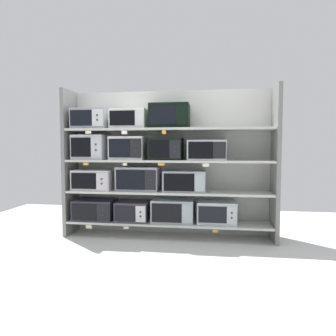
# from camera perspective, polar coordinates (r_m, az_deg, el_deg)

# --- Properties ---
(ground) EXTENTS (6.75, 6.00, 0.02)m
(ground) POSITION_cam_1_polar(r_m,az_deg,el_deg) (3.40, -2.46, -17.50)
(ground) COLOR silver
(back_panel) EXTENTS (2.95, 0.04, 2.03)m
(back_panel) POSITION_cam_1_polar(r_m,az_deg,el_deg) (4.40, 0.44, 1.04)
(back_panel) COLOR #B2B2AD
(back_panel) RESTS_ON ground
(upright_left) EXTENTS (0.05, 0.44, 2.03)m
(upright_left) POSITION_cam_1_polar(r_m,az_deg,el_deg) (4.57, -17.73, 0.96)
(upright_left) COLOR slate
(upright_left) RESTS_ON ground
(upright_right) EXTENTS (0.05, 0.44, 2.03)m
(upright_right) POSITION_cam_1_polar(r_m,az_deg,el_deg) (4.20, 19.35, 0.70)
(upright_right) COLOR slate
(upright_right) RESTS_ON ground
(shelf_0) EXTENTS (2.75, 0.44, 0.03)m
(shelf_0) POSITION_cam_1_polar(r_m,az_deg,el_deg) (4.28, 0.00, -10.07)
(shelf_0) COLOR beige
(shelf_0) RESTS_ON ground
(microwave_0) EXTENTS (0.56, 0.44, 0.28)m
(microwave_0) POSITION_cam_1_polar(r_m,az_deg,el_deg) (4.50, -13.32, -7.47)
(microwave_0) COLOR #292637
(microwave_0) RESTS_ON shelf_0
(microwave_1) EXTENTS (0.45, 0.42, 0.27)m
(microwave_1) POSITION_cam_1_polar(r_m,az_deg,el_deg) (4.33, -6.46, -7.89)
(microwave_1) COLOR #352E3A
(microwave_1) RESTS_ON shelf_0
(microwave_2) EXTENTS (0.57, 0.36, 0.30)m
(microwave_2) POSITION_cam_1_polar(r_m,az_deg,el_deg) (4.23, 0.92, -7.91)
(microwave_2) COLOR #97A6AC
(microwave_2) RESTS_ON shelf_0
(microwave_3) EXTENTS (0.52, 0.34, 0.29)m
(microwave_3) POSITION_cam_1_polar(r_m,az_deg,el_deg) (4.20, 9.05, -8.12)
(microwave_3) COLOR #B5BEC1
(microwave_3) RESTS_ON shelf_0
(price_tag_0) EXTENTS (0.09, 0.00, 0.04)m
(price_tag_0) POSITION_cam_1_polar(r_m,az_deg,el_deg) (4.35, -14.50, -10.54)
(price_tag_0) COLOR beige
(price_tag_1) EXTENTS (0.07, 0.00, 0.03)m
(price_tag_1) POSITION_cam_1_polar(r_m,az_deg,el_deg) (4.18, -7.78, -10.95)
(price_tag_1) COLOR beige
(price_tag_2) EXTENTS (0.06, 0.00, 0.03)m
(price_tag_2) POSITION_cam_1_polar(r_m,az_deg,el_deg) (4.03, 8.76, -11.53)
(price_tag_2) COLOR orange
(shelf_1) EXTENTS (2.75, 0.44, 0.03)m
(shelf_1) POSITION_cam_1_polar(r_m,az_deg,el_deg) (4.20, 0.00, -4.45)
(shelf_1) COLOR beige
(microwave_4) EXTENTS (0.54, 0.42, 0.28)m
(microwave_4) POSITION_cam_1_polar(r_m,az_deg,el_deg) (4.44, -13.49, -2.10)
(microwave_4) COLOR #BCB6BD
(microwave_4) RESTS_ON shelf_1
(microwave_5) EXTENTS (0.58, 0.35, 0.32)m
(microwave_5) POSITION_cam_1_polar(r_m,az_deg,el_deg) (4.25, -5.53, -1.97)
(microwave_5) COLOR #979AA9
(microwave_5) RESTS_ON shelf_1
(microwave_6) EXTENTS (0.56, 0.39, 0.28)m
(microwave_6) POSITION_cam_1_polar(r_m,az_deg,el_deg) (4.15, 3.13, -2.42)
(microwave_6) COLOR #9AA2A8
(microwave_6) RESTS_ON shelf_1
(shelf_2) EXTENTS (2.75, 0.44, 0.03)m
(shelf_2) POSITION_cam_1_polar(r_m,az_deg,el_deg) (4.16, 0.00, 1.33)
(shelf_2) COLOR beige
(microwave_7) EXTENTS (0.45, 0.38, 0.34)m
(microwave_7) POSITION_cam_1_polar(r_m,az_deg,el_deg) (4.44, -14.14, 3.75)
(microwave_7) COLOR #B7BDC3
(microwave_7) RESTS_ON shelf_2
(microwave_8) EXTENTS (0.47, 0.35, 0.32)m
(microwave_8) POSITION_cam_1_polar(r_m,az_deg,el_deg) (4.26, -7.44, 3.68)
(microwave_8) COLOR white
(microwave_8) RESTS_ON shelf_2
(microwave_9) EXTENTS (0.44, 0.41, 0.29)m
(microwave_9) POSITION_cam_1_polar(r_m,az_deg,el_deg) (4.15, -0.35, 3.55)
(microwave_9) COLOR black
(microwave_9) RESTS_ON shelf_2
(microwave_10) EXTENTS (0.50, 0.43, 0.26)m
(microwave_10) POSITION_cam_1_polar(r_m,az_deg,el_deg) (4.11, 7.22, 3.31)
(microwave_10) COLOR #B5B6B9
(microwave_10) RESTS_ON shelf_2
(price_tag_3) EXTENTS (0.07, 0.00, 0.03)m
(price_tag_3) POSITION_cam_1_polar(r_m,az_deg,el_deg) (4.23, -15.02, 0.74)
(price_tag_3) COLOR orange
(price_tag_4) EXTENTS (0.06, 0.00, 0.04)m
(price_tag_4) POSITION_cam_1_polar(r_m,az_deg,el_deg) (4.05, -8.02, 0.68)
(price_tag_4) COLOR beige
(price_tag_5) EXTENTS (0.08, 0.00, 0.03)m
(price_tag_5) POSITION_cam_1_polar(r_m,az_deg,el_deg) (3.94, -1.26, 0.68)
(price_tag_5) COLOR orange
(price_tag_6) EXTENTS (0.08, 0.00, 0.04)m
(price_tag_6) POSITION_cam_1_polar(r_m,az_deg,el_deg) (3.89, 7.06, 0.54)
(price_tag_6) COLOR beige
(shelf_3) EXTENTS (2.75, 0.44, 0.03)m
(shelf_3) POSITION_cam_1_polar(r_m,az_deg,el_deg) (4.16, 0.00, 7.15)
(shelf_3) COLOR beige
(microwave_11) EXTENTS (0.48, 0.40, 0.28)m
(microwave_11) POSITION_cam_1_polar(r_m,az_deg,el_deg) (4.45, -14.01, 8.81)
(microwave_11) COLOR #989DA3
(microwave_11) RESTS_ON shelf_3
(microwave_12) EXTENTS (0.48, 0.33, 0.26)m
(microwave_12) POSITION_cam_1_polar(r_m,az_deg,el_deg) (4.28, -7.22, 9.01)
(microwave_12) COLOR white
(microwave_12) RESTS_ON shelf_3
(microwave_13) EXTENTS (0.52, 0.37, 0.32)m
(microwave_13) POSITION_cam_1_polar(r_m,az_deg,el_deg) (4.17, 0.31, 9.59)
(microwave_13) COLOR black
(microwave_13) RESTS_ON shelf_3
(price_tag_7) EXTENTS (0.08, 0.00, 0.04)m
(price_tag_7) POSITION_cam_1_polar(r_m,az_deg,el_deg) (4.21, -14.59, 6.45)
(price_tag_7) COLOR beige
(price_tag_8) EXTENTS (0.08, 0.00, 0.05)m
(price_tag_8) POSITION_cam_1_polar(r_m,az_deg,el_deg) (4.05, -8.11, 6.58)
(price_tag_8) COLOR white
(price_tag_9) EXTENTS (0.05, 0.00, 0.05)m
(price_tag_9) POSITION_cam_1_polar(r_m,az_deg,el_deg) (3.94, -0.77, 6.70)
(price_tag_9) COLOR orange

